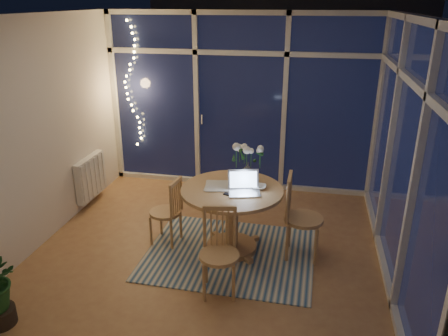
{
  "coord_description": "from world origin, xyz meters",
  "views": [
    {
      "loc": [
        1.04,
        -4.28,
        2.74
      ],
      "look_at": [
        0.11,
        0.25,
        0.94
      ],
      "focal_mm": 35.0,
      "sensor_mm": 36.0,
      "label": 1
    }
  ],
  "objects_px": {
    "chair_right": "(304,217)",
    "chair_front": "(219,253)",
    "dining_table": "(232,220)",
    "flower_vase": "(247,173)",
    "chair_left": "(165,211)",
    "laptop": "(244,183)"
  },
  "relations": [
    {
      "from": "chair_left",
      "to": "chair_front",
      "type": "bearing_deg",
      "value": 52.46
    },
    {
      "from": "flower_vase",
      "to": "chair_front",
      "type": "bearing_deg",
      "value": -95.75
    },
    {
      "from": "chair_left",
      "to": "chair_right",
      "type": "height_order",
      "value": "chair_right"
    },
    {
      "from": "chair_right",
      "to": "flower_vase",
      "type": "relative_size",
      "value": 4.7
    },
    {
      "from": "chair_right",
      "to": "chair_front",
      "type": "xyz_separation_m",
      "value": [
        -0.77,
        -0.84,
        -0.05
      ]
    },
    {
      "from": "dining_table",
      "to": "laptop",
      "type": "height_order",
      "value": "laptop"
    },
    {
      "from": "chair_right",
      "to": "chair_front",
      "type": "bearing_deg",
      "value": 138.09
    },
    {
      "from": "chair_right",
      "to": "laptop",
      "type": "height_order",
      "value": "laptop"
    },
    {
      "from": "chair_right",
      "to": "dining_table",
      "type": "bearing_deg",
      "value": 93.51
    },
    {
      "from": "chair_left",
      "to": "laptop",
      "type": "xyz_separation_m",
      "value": [
        0.95,
        -0.11,
        0.48
      ]
    },
    {
      "from": "dining_table",
      "to": "chair_left",
      "type": "height_order",
      "value": "chair_left"
    },
    {
      "from": "dining_table",
      "to": "chair_front",
      "type": "height_order",
      "value": "chair_front"
    },
    {
      "from": "flower_vase",
      "to": "chair_right",
      "type": "bearing_deg",
      "value": -16.72
    },
    {
      "from": "chair_right",
      "to": "laptop",
      "type": "bearing_deg",
      "value": 102.62
    },
    {
      "from": "laptop",
      "to": "flower_vase",
      "type": "bearing_deg",
      "value": 78.63
    },
    {
      "from": "chair_left",
      "to": "dining_table",
      "type": "bearing_deg",
      "value": 96.01
    },
    {
      "from": "flower_vase",
      "to": "laptop",
      "type": "bearing_deg",
      "value": -86.42
    },
    {
      "from": "dining_table",
      "to": "chair_right",
      "type": "relative_size",
      "value": 1.16
    },
    {
      "from": "chair_front",
      "to": "flower_vase",
      "type": "distance_m",
      "value": 1.13
    },
    {
      "from": "dining_table",
      "to": "chair_right",
      "type": "xyz_separation_m",
      "value": [
        0.8,
        0.04,
        0.1
      ]
    },
    {
      "from": "dining_table",
      "to": "flower_vase",
      "type": "bearing_deg",
      "value": 61.18
    },
    {
      "from": "chair_left",
      "to": "flower_vase",
      "type": "height_order",
      "value": "flower_vase"
    }
  ]
}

